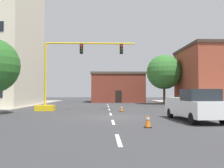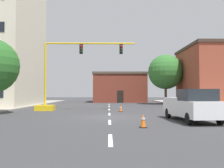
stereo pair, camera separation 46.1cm
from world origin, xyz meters
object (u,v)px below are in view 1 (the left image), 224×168
traffic_signal_gantry (58,88)px  tree_right_far (164,72)px  traffic_cone_roadside_a (121,109)px  traffic_cone_roadside_b (148,121)px  pickup_truck_white (194,105)px

traffic_signal_gantry → tree_right_far: bearing=43.1°
traffic_cone_roadside_a → traffic_cone_roadside_b: size_ratio=0.83×
traffic_cone_roadside_a → tree_right_far: bearing=61.9°
tree_right_far → traffic_cone_roadside_b: bearing=-105.9°
pickup_truck_white → traffic_cone_roadside_b: (-3.45, -2.81, -0.63)m
tree_right_far → traffic_cone_roadside_a: size_ratio=13.03×
traffic_cone_roadside_a → traffic_signal_gantry: bearing=167.3°
traffic_cone_roadside_b → traffic_cone_roadside_a: bearing=93.3°
traffic_signal_gantry → tree_right_far: tree_right_far is taller
pickup_truck_white → traffic_signal_gantry: bearing=138.5°
tree_right_far → pickup_truck_white: 22.72m
traffic_cone_roadside_a → traffic_cone_roadside_b: 10.50m
pickup_truck_white → traffic_cone_roadside_b: bearing=-140.8°
tree_right_far → traffic_cone_roadside_b: (-7.08, -24.87, -4.67)m
traffic_cone_roadside_a → pickup_truck_white: bearing=-62.2°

